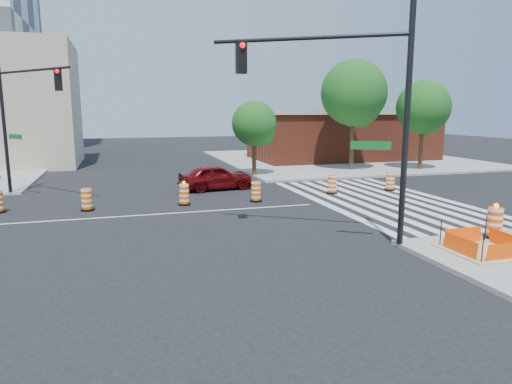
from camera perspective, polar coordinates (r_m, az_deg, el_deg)
ground at (r=20.69m, az=-11.38°, el=-2.69°), size 120.00×120.00×0.00m
sidewalk_ne at (r=43.19m, az=10.62°, el=4.06°), size 22.00×22.00×0.15m
crosswalk_east at (r=24.25m, az=15.31°, el=-0.96°), size 6.75×13.50×0.01m
lane_centerline at (r=20.69m, az=-11.38°, el=-2.68°), size 14.00×0.12×0.01m
excavation_pit at (r=16.10m, az=26.52°, el=-6.46°), size 2.20×2.20×0.90m
brick_storefront at (r=43.01m, az=10.72°, el=7.03°), size 16.50×8.50×4.60m
red_coupe at (r=26.44m, az=-5.06°, el=1.85°), size 4.47×2.28×1.46m
signal_pole_se at (r=15.51m, az=11.69°, el=12.80°), size 5.60×3.66×8.66m
signal_pole_nw at (r=26.30m, az=-27.48°, el=9.99°), size 3.97×4.85×8.11m
pit_drum at (r=17.84m, az=27.66°, el=-3.54°), size 0.63×0.63×1.24m
tree_north_c at (r=31.38m, az=-0.17°, el=8.23°), size 3.10×3.05×5.19m
tree_north_d at (r=35.05m, az=12.15°, el=11.56°), size 4.84×4.84×8.23m
tree_north_e at (r=36.76m, az=20.19°, el=9.54°), size 3.97×3.97×6.74m
median_drum_2 at (r=22.22m, az=-20.39°, el=-0.99°), size 0.60×0.60×1.02m
median_drum_3 at (r=22.34m, az=-8.97°, el=-0.39°), size 0.60×0.60×1.18m
median_drum_4 at (r=22.90m, az=-0.00°, el=-0.03°), size 0.60×0.60×1.02m
median_drum_5 at (r=25.48m, az=9.50°, el=0.87°), size 0.60×0.60×1.02m
median_drum_6 at (r=27.20m, az=16.43°, el=1.17°), size 0.60×0.60×1.02m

